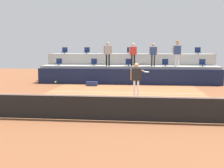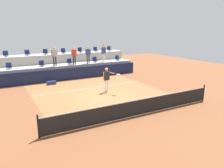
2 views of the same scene
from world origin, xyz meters
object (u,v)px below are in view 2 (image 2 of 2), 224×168
at_px(stadium_chair_upper_far_left, 6,54).
at_px(stadium_chair_upper_mid_left, 45,52).
at_px(equipment_bag, 51,83).
at_px(stadium_chair_lower_far_left, 9,66).
at_px(stadium_chair_upper_far_right, 109,49).
at_px(spectator_leaning_on_rail, 74,54).
at_px(spectator_in_white, 54,54).
at_px(tennis_ball, 71,93).
at_px(stadium_chair_upper_left, 27,53).
at_px(stadium_chair_lower_left, 42,64).
at_px(stadium_chair_lower_center, 69,62).
at_px(spectator_in_grey, 88,53).
at_px(stadium_chair_upper_mid_right, 80,50).
at_px(stadium_chair_lower_far_right, 117,58).
at_px(stadium_chair_upper_center, 63,51).
at_px(stadium_chair_lower_right, 95,60).
at_px(stadium_chair_upper_right, 96,50).
at_px(spectator_with_hat, 103,51).
at_px(tennis_player, 107,77).

xyz_separation_m(stadium_chair_upper_far_left, stadium_chair_upper_mid_left, (3.55, 0.00, 0.00)).
height_order(stadium_chair_upper_mid_left, equipment_bag, stadium_chair_upper_mid_left).
xyz_separation_m(stadium_chair_lower_far_left, stadium_chair_upper_far_right, (10.63, 1.80, 0.85)).
bearing_deg(spectator_leaning_on_rail, stadium_chair_upper_mid_left, 134.48).
height_order(spectator_in_white, spectator_leaning_on_rail, spectator_in_white).
bearing_deg(spectator_in_white, spectator_leaning_on_rail, 0.00).
height_order(stadium_chair_upper_far_right, spectator_leaning_on_rail, spectator_leaning_on_rail).
height_order(stadium_chair_upper_far_right, tennis_ball, stadium_chair_upper_far_right).
distance_m(stadium_chair_upper_far_left, stadium_chair_upper_left, 1.86).
relative_size(stadium_chair_lower_left, stadium_chair_lower_center, 1.00).
height_order(stadium_chair_lower_center, spectator_in_grey, spectator_in_grey).
bearing_deg(stadium_chair_upper_mid_left, stadium_chair_upper_mid_right, 0.00).
bearing_deg(stadium_chair_lower_far_left, spectator_in_grey, -3.09).
bearing_deg(stadium_chair_lower_left, spectator_in_white, -19.21).
distance_m(stadium_chair_lower_far_right, stadium_chair_upper_left, 9.05).
relative_size(stadium_chair_upper_left, tennis_ball, 7.65).
xyz_separation_m(stadium_chair_lower_far_left, stadium_chair_upper_center, (5.31, 1.80, 0.85)).
bearing_deg(stadium_chair_lower_far_left, tennis_ball, -74.16).
distance_m(stadium_chair_lower_left, stadium_chair_lower_far_right, 7.94).
relative_size(stadium_chair_lower_right, stadium_chair_upper_left, 1.00).
relative_size(stadium_chair_lower_far_right, stadium_chair_upper_far_right, 1.00).
xyz_separation_m(stadium_chair_upper_right, spectator_with_hat, (-0.14, -2.18, 0.06)).
bearing_deg(spectator_in_grey, stadium_chair_lower_far_left, 176.91).
distance_m(stadium_chair_upper_far_right, spectator_with_hat, 2.86).
height_order(stadium_chair_upper_left, spectator_leaning_on_rail, spectator_leaning_on_rail).
height_order(spectator_in_grey, tennis_ball, spectator_in_grey).
height_order(tennis_player, spectator_with_hat, spectator_with_hat).
distance_m(stadium_chair_upper_right, tennis_player, 8.69).
distance_m(stadium_chair_upper_center, equipment_bag, 5.13).
distance_m(spectator_in_white, spectator_in_grey, 3.29).
relative_size(spectator_in_white, spectator_with_hat, 0.96).
height_order(stadium_chair_upper_left, stadium_chair_upper_far_right, same).
xyz_separation_m(stadium_chair_lower_far_left, stadium_chair_lower_far_right, (10.65, 0.00, 0.00)).
bearing_deg(stadium_chair_upper_center, stadium_chair_lower_far_left, -161.28).
distance_m(stadium_chair_lower_far_right, spectator_in_white, 6.90).
bearing_deg(spectator_in_grey, stadium_chair_lower_far_right, 6.17).
bearing_deg(tennis_ball, spectator_in_grey, 60.97).
bearing_deg(tennis_player, spectator_with_hat, 65.14).
bearing_deg(stadium_chair_upper_right, stadium_chair_lower_right, -117.15).
height_order(tennis_player, spectator_in_white, spectator_in_white).
relative_size(stadium_chair_lower_left, stadium_chair_lower_far_right, 1.00).
height_order(stadium_chair_upper_mid_right, stadium_chair_upper_far_right, same).
bearing_deg(stadium_chair_lower_far_right, stadium_chair_upper_left, 168.47).
bearing_deg(equipment_bag, stadium_chair_upper_right, 33.79).
relative_size(stadium_chair_upper_center, spectator_in_white, 0.30).
xyz_separation_m(stadium_chair_lower_far_right, stadium_chair_upper_mid_left, (-7.13, 1.80, 0.85)).
relative_size(stadium_chair_upper_mid_right, stadium_chair_upper_right, 1.00).
distance_m(stadium_chair_upper_left, spectator_with_hat, 7.30).
height_order(stadium_chair_lower_right, stadium_chair_upper_far_left, stadium_chair_upper_far_left).
xyz_separation_m(spectator_leaning_on_rail, equipment_bag, (-2.72, -1.82, -2.10)).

